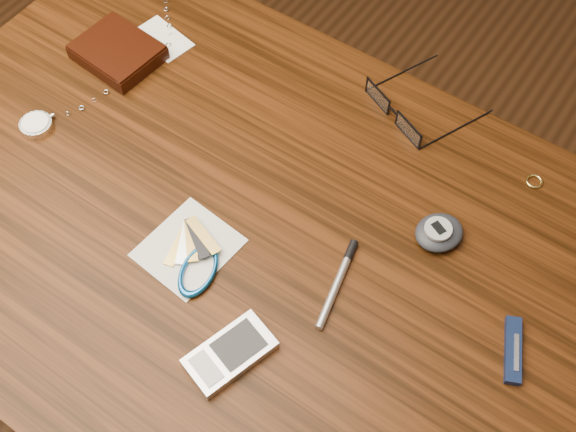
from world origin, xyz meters
name	(u,v)px	position (x,y,z in m)	size (l,w,h in m)	color
ground	(253,402)	(0.00, 0.00, 0.00)	(3.80, 3.80, 0.00)	#472814
desk	(234,256)	(0.00, 0.00, 0.65)	(1.00, 0.70, 0.75)	#381A09
wallet_and_card	(119,52)	(-0.30, 0.13, 0.76)	(0.14, 0.16, 0.03)	black
eyeglasses	(397,111)	(0.09, 0.27, 0.76)	(0.17, 0.17, 0.03)	black
gold_ring	(534,181)	(0.30, 0.27, 0.75)	(0.02, 0.02, 0.00)	#EED36C
pocket_watch	(44,119)	(-0.31, -0.02, 0.76)	(0.11, 0.35, 0.01)	silver
pda_phone	(230,353)	(0.11, -0.15, 0.76)	(0.08, 0.11, 0.02)	#BCBCC1
pedometer	(439,232)	(0.23, 0.13, 0.76)	(0.08, 0.08, 0.03)	#21222B
notepad_keys	(194,258)	(0.00, -0.07, 0.75)	(0.13, 0.12, 0.01)	white
pocket_knife	(513,350)	(0.38, 0.04, 0.76)	(0.05, 0.08, 0.01)	#0E1C3A
silver_pen	(340,277)	(0.16, 0.01, 0.75)	(0.04, 0.13, 0.01)	#BCBCC1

